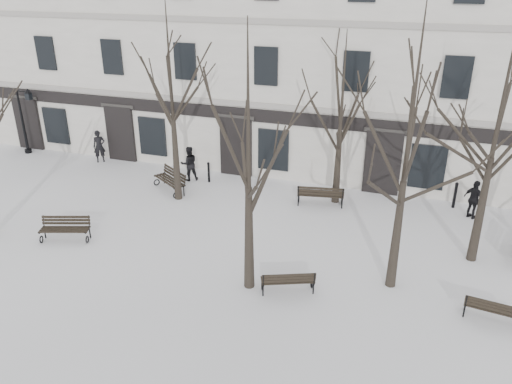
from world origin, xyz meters
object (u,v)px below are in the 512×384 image
at_px(bench_3, 171,179).
at_px(lamp_post, 25,116).
at_px(bench_2, 495,309).
at_px(bench_1, 288,281).
at_px(bench_4, 320,195).
at_px(bench_0, 65,228).
at_px(tree_2, 411,123).
at_px(tree_1, 248,132).

relative_size(bench_3, lamp_post, 0.55).
bearing_deg(bench_2, bench_1, 12.35).
relative_size(bench_2, bench_4, 0.83).
height_order(bench_2, lamp_post, lamp_post).
relative_size(bench_0, bench_2, 1.11).
relative_size(tree_2, bench_1, 4.92).
height_order(tree_2, lamp_post, tree_2).
relative_size(bench_3, bench_4, 0.98).
height_order(tree_2, bench_2, tree_2).
bearing_deg(tree_1, lamp_post, 152.60).
relative_size(tree_1, bench_4, 4.02).
relative_size(tree_1, bench_1, 4.71).
bearing_deg(lamp_post, bench_1, -25.51).
xyz_separation_m(bench_1, bench_2, (5.98, 0.52, -0.01)).
xyz_separation_m(bench_2, lamp_post, (-23.00, 7.61, 1.65)).
distance_m(tree_2, bench_2, 5.84).
bearing_deg(tree_1, tree_2, 19.68).
distance_m(bench_1, lamp_post, 18.94).
bearing_deg(bench_3, bench_2, 10.87).
height_order(bench_3, lamp_post, lamp_post).
height_order(bench_0, bench_1, bench_0).
bearing_deg(tree_1, bench_0, 175.22).
bearing_deg(lamp_post, bench_2, -18.30).
bearing_deg(bench_1, bench_0, -26.67).
bearing_deg(bench_0, lamp_post, 118.74).
bearing_deg(bench_4, tree_2, 113.19).
distance_m(tree_1, bench_3, 9.69).
distance_m(bench_3, lamp_post, 10.11).
bearing_deg(bench_4, tree_1, 71.90).
height_order(tree_1, lamp_post, tree_1).
bearing_deg(bench_1, bench_2, 162.10).
bearing_deg(lamp_post, tree_1, -27.40).
bearing_deg(bench_3, bench_1, -6.25).
distance_m(tree_2, bench_4, 7.82).
distance_m(bench_1, bench_4, 6.61).
distance_m(bench_2, bench_4, 8.81).
relative_size(tree_2, lamp_post, 2.37).
distance_m(tree_1, bench_1, 4.86).
height_order(bench_0, bench_3, bench_3).
xyz_separation_m(tree_1, bench_0, (-7.53, 0.63, -4.66)).
distance_m(bench_4, lamp_post, 16.77).
relative_size(tree_2, bench_3, 4.30).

